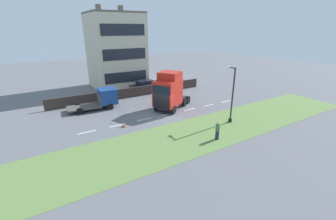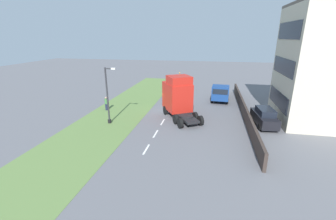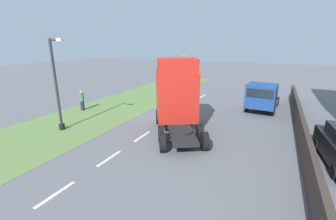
{
  "view_description": "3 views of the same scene",
  "coord_description": "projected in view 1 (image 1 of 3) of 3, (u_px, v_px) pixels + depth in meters",
  "views": [
    {
      "loc": [
        -21.57,
        12.57,
        9.77
      ],
      "look_at": [
        -2.07,
        0.61,
        1.43
      ],
      "focal_mm": 24.0,
      "sensor_mm": 36.0,
      "label": 1
    },
    {
      "loc": [
        5.03,
        -26.46,
        9.05
      ],
      "look_at": [
        0.42,
        -2.96,
        1.12
      ],
      "focal_mm": 24.0,
      "sensor_mm": 36.0,
      "label": 2
    },
    {
      "loc": [
        7.27,
        -15.15,
        5.68
      ],
      "look_at": [
        0.77,
        -1.69,
        1.27
      ],
      "focal_mm": 24.0,
      "sensor_mm": 36.0,
      "label": 3
    }
  ],
  "objects": [
    {
      "name": "lamp_post",
      "position": [
        232.0,
        99.0,
        24.03
      ],
      "size": [
        1.31,
        0.38,
        6.02
      ],
      "color": "black",
      "rests_on": "ground"
    },
    {
      "name": "building_block",
      "position": [
        116.0,
        51.0,
        38.22
      ],
      "size": [
        8.43,
        8.21,
        13.36
      ],
      "color": "beige",
      "rests_on": "ground"
    },
    {
      "name": "pedestrian",
      "position": [
        217.0,
        131.0,
        20.74
      ],
      "size": [
        0.39,
        0.39,
        1.74
      ],
      "color": "#1E233D",
      "rests_on": "ground"
    },
    {
      "name": "parked_car",
      "position": [
        144.0,
        86.0,
        36.41
      ],
      "size": [
        2.21,
        4.7,
        1.9
      ],
      "rotation": [
        0.0,
        0.0,
        0.11
      ],
      "color": "black",
      "rests_on": "ground"
    },
    {
      "name": "lane_markings",
      "position": [
        168.0,
        114.0,
        27.14
      ],
      "size": [
        0.16,
        21.0,
        0.0
      ],
      "color": "white",
      "rests_on": "ground"
    },
    {
      "name": "boundary_wall",
      "position": [
        133.0,
        92.0,
        33.76
      ],
      "size": [
        0.25,
        24.0,
        1.46
      ],
      "color": "#382D28",
      "rests_on": "ground"
    },
    {
      "name": "ground_plane",
      "position": [
        163.0,
        115.0,
        26.8
      ],
      "size": [
        120.0,
        120.0,
        0.0
      ],
      "primitive_type": "plane",
      "color": "slate",
      "rests_on": "ground"
    },
    {
      "name": "grass_verge",
      "position": [
        194.0,
        134.0,
        21.99
      ],
      "size": [
        7.0,
        44.0,
        0.01
      ],
      "color": "#607F42",
      "rests_on": "ground"
    },
    {
      "name": "flatbed_truck",
      "position": [
        104.0,
        98.0,
        28.9
      ],
      "size": [
        2.71,
        6.28,
        2.51
      ],
      "rotation": [
        0.0,
        0.0,
        3.07
      ],
      "color": "navy",
      "rests_on": "ground"
    },
    {
      "name": "traffic_cone_lead",
      "position": [
        124.0,
        124.0,
        23.55
      ],
      "size": [
        0.36,
        0.36,
        0.58
      ],
      "color": "black",
      "rests_on": "ground"
    },
    {
      "name": "lorry_cab",
      "position": [
        169.0,
        91.0,
        27.83
      ],
      "size": [
        5.31,
        6.47,
        4.95
      ],
      "rotation": [
        0.0,
        0.0,
        0.54
      ],
      "color": "black",
      "rests_on": "ground"
    }
  ]
}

